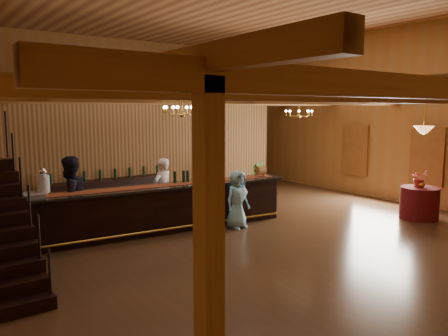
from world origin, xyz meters
TOP-DOWN VIEW (x-y plane):
  - floor at (0.00, 0.00)m, footprint 14.00×14.00m
  - ceiling at (0.00, 0.00)m, footprint 14.00×14.00m
  - wall_back at (0.00, 7.00)m, footprint 12.00×0.10m
  - wall_right at (6.00, 0.00)m, footprint 0.10×14.00m
  - beam_grid at (0.00, 0.51)m, footprint 11.90×13.90m
  - support_posts at (0.00, -0.50)m, footprint 9.20×10.20m
  - partition_wall at (-0.50, 3.50)m, footprint 9.00×0.18m
  - window_right_front at (5.95, -1.60)m, footprint 0.12×1.05m
  - window_right_back at (5.95, 1.00)m, footprint 0.12×1.05m
  - backroom_boxes at (-0.29, 5.50)m, footprint 4.10×0.60m
  - tasting_bar at (-1.75, 0.68)m, footprint 6.77×1.52m
  - beverage_dispenser at (-4.33, 1.00)m, footprint 0.26×0.26m
  - glass_rack_tray at (-4.62, 0.92)m, footprint 0.50×0.50m
  - raffle_drum at (1.08, 0.34)m, footprint 0.34×0.24m
  - bar_bottle_0 at (-1.31, 0.77)m, footprint 0.07×0.07m
  - bar_bottle_1 at (-1.08, 0.74)m, footprint 0.07×0.07m
  - bar_bottle_2 at (-0.97, 0.73)m, footprint 0.07×0.07m
  - backbar_shelf at (-2.08, 3.22)m, footprint 3.52×0.87m
  - round_table at (4.47, -2.28)m, footprint 1.00×1.00m
  - chandelier_left at (-1.88, -0.60)m, footprint 0.80×0.80m
  - chandelier_right at (2.99, 0.82)m, footprint 0.80×0.80m
  - pendant_lamp at (4.47, -2.28)m, footprint 0.52×0.52m
  - bartender at (-1.36, 1.34)m, footprint 0.72×0.59m
  - staff_second at (-3.70, 1.33)m, footprint 1.15×1.07m
  - guest at (-0.07, -0.14)m, footprint 0.76×0.55m
  - floor_plant at (2.45, 2.26)m, footprint 0.86×0.80m
  - table_flowers at (4.50, -2.23)m, footprint 0.55×0.52m
  - table_vase at (4.46, -2.32)m, footprint 0.18×0.18m

SIDE VIEW (x-z plane):
  - floor at x=0.00m, z-range 0.00..0.00m
  - round_table at x=4.47m, z-range 0.00..0.86m
  - backbar_shelf at x=-2.08m, z-range 0.00..0.98m
  - backroom_boxes at x=-0.29m, z-range -0.02..1.08m
  - tasting_bar at x=-1.75m, z-range 0.00..1.13m
  - floor_plant at x=2.45m, z-range 0.00..1.26m
  - guest at x=-0.07m, z-range 0.00..1.45m
  - bartender at x=-1.36m, z-range 0.00..1.70m
  - staff_second at x=-3.70m, z-range 0.00..1.90m
  - table_vase at x=4.46m, z-range 0.86..1.16m
  - table_flowers at x=4.50m, z-range 0.86..1.35m
  - glass_rack_tray at x=-4.62m, z-range 1.12..1.22m
  - bar_bottle_0 at x=-1.31m, z-range 1.12..1.42m
  - bar_bottle_1 at x=-1.08m, z-range 1.12..1.42m
  - bar_bottle_2 at x=-0.97m, z-range 1.12..1.42m
  - raffle_drum at x=1.08m, z-range 1.15..1.45m
  - beverage_dispenser at x=-4.33m, z-range 1.11..1.71m
  - window_right_front at x=5.95m, z-range 0.67..2.42m
  - window_right_back at x=5.95m, z-range 0.67..2.42m
  - partition_wall at x=-0.50m, z-range 0.00..3.10m
  - support_posts at x=0.00m, z-range 0.00..3.20m
  - pendant_lamp at x=4.47m, z-range 1.95..2.85m
  - wall_back at x=0.00m, z-range 0.00..5.50m
  - wall_right at x=6.00m, z-range 0.00..5.50m
  - chandelier_right at x=2.99m, z-range 2.56..3.09m
  - chandelier_left at x=-1.88m, z-range 2.70..3.14m
  - beam_grid at x=0.00m, z-range 3.05..3.44m
  - ceiling at x=0.00m, z-range 5.50..5.50m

